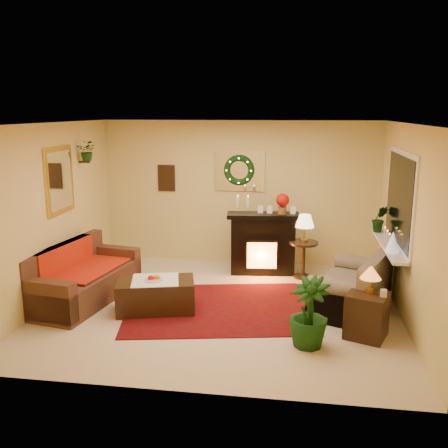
# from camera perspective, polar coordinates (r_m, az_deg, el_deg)

# --- Properties ---
(floor) EXTENTS (5.00, 5.00, 0.00)m
(floor) POSITION_cam_1_polar(r_m,az_deg,el_deg) (7.29, -0.41, -9.46)
(floor) COLOR beige
(floor) RESTS_ON ground
(ceiling) EXTENTS (5.00, 5.00, 0.00)m
(ceiling) POSITION_cam_1_polar(r_m,az_deg,el_deg) (6.75, -0.44, 11.42)
(ceiling) COLOR white
(ceiling) RESTS_ON ground
(wall_back) EXTENTS (5.00, 5.00, 0.00)m
(wall_back) POSITION_cam_1_polar(r_m,az_deg,el_deg) (9.10, 1.75, 3.57)
(wall_back) COLOR #EFD88C
(wall_back) RESTS_ON ground
(wall_front) EXTENTS (5.00, 5.00, 0.00)m
(wall_front) POSITION_cam_1_polar(r_m,az_deg,el_deg) (4.77, -4.58, -5.15)
(wall_front) COLOR #EFD88C
(wall_front) RESTS_ON ground
(wall_left) EXTENTS (4.50, 4.50, 0.00)m
(wall_left) POSITION_cam_1_polar(r_m,az_deg,el_deg) (7.69, -19.17, 1.12)
(wall_left) COLOR #EFD88C
(wall_left) RESTS_ON ground
(wall_right) EXTENTS (4.50, 4.50, 0.00)m
(wall_right) POSITION_cam_1_polar(r_m,az_deg,el_deg) (6.98, 20.30, -0.10)
(wall_right) COLOR #EFD88C
(wall_right) RESTS_ON ground
(area_rug) EXTENTS (2.92, 2.41, 0.01)m
(area_rug) POSITION_cam_1_polar(r_m,az_deg,el_deg) (7.25, -0.68, -9.56)
(area_rug) COLOR #550104
(area_rug) RESTS_ON floor
(sofa) EXTENTS (1.18, 2.07, 0.84)m
(sofa) POSITION_cam_1_polar(r_m,az_deg,el_deg) (7.68, -15.73, -5.37)
(sofa) COLOR #3B2A16
(sofa) RESTS_ON floor
(red_throw) EXTENTS (0.80, 1.30, 0.02)m
(red_throw) POSITION_cam_1_polar(r_m,az_deg,el_deg) (7.80, -15.41, -4.89)
(red_throw) COLOR #E75229
(red_throw) RESTS_ON sofa
(fireplace) EXTENTS (1.11, 0.46, 0.99)m
(fireplace) POSITION_cam_1_polar(r_m,az_deg,el_deg) (8.61, 4.44, -2.12)
(fireplace) COLOR black
(fireplace) RESTS_ON floor
(poinsettia) EXTENTS (0.22, 0.22, 0.22)m
(poinsettia) POSITION_cam_1_polar(r_m,az_deg,el_deg) (8.41, 6.71, 2.72)
(poinsettia) COLOR #BF0E08
(poinsettia) RESTS_ON fireplace
(mantel_candle_a) EXTENTS (0.06, 0.06, 0.18)m
(mantel_candle_a) POSITION_cam_1_polar(r_m,az_deg,el_deg) (8.49, 1.58, 2.62)
(mantel_candle_a) COLOR white
(mantel_candle_a) RESTS_ON fireplace
(mantel_candle_b) EXTENTS (0.06, 0.06, 0.18)m
(mantel_candle_b) POSITION_cam_1_polar(r_m,az_deg,el_deg) (8.46, 2.75, 2.57)
(mantel_candle_b) COLOR silver
(mantel_candle_b) RESTS_ON fireplace
(mantel_mirror) EXTENTS (0.92, 0.02, 0.72)m
(mantel_mirror) POSITION_cam_1_polar(r_m,az_deg,el_deg) (9.02, 1.75, 6.05)
(mantel_mirror) COLOR white
(mantel_mirror) RESTS_ON wall_back
(wreath) EXTENTS (0.55, 0.11, 0.55)m
(wreath) POSITION_cam_1_polar(r_m,az_deg,el_deg) (8.98, 1.72, 6.15)
(wreath) COLOR #194719
(wreath) RESTS_ON wall_back
(wall_art) EXTENTS (0.32, 0.03, 0.48)m
(wall_art) POSITION_cam_1_polar(r_m,az_deg,el_deg) (9.29, -6.59, 5.24)
(wall_art) COLOR #381E11
(wall_art) RESTS_ON wall_back
(gold_mirror) EXTENTS (0.03, 0.84, 1.00)m
(gold_mirror) POSITION_cam_1_polar(r_m,az_deg,el_deg) (7.87, -18.29, 4.77)
(gold_mirror) COLOR gold
(gold_mirror) RESTS_ON wall_left
(hanging_plant) EXTENTS (0.33, 0.28, 0.36)m
(hanging_plant) POSITION_cam_1_polar(r_m,az_deg,el_deg) (8.46, -15.28, 6.99)
(hanging_plant) COLOR #194719
(hanging_plant) RESTS_ON wall_left
(loveseat) EXTENTS (1.31, 1.63, 0.83)m
(loveseat) POSITION_cam_1_polar(r_m,az_deg,el_deg) (7.31, 14.38, -6.31)
(loveseat) COLOR tan
(loveseat) RESTS_ON floor
(window_frame) EXTENTS (0.03, 1.86, 1.36)m
(window_frame) POSITION_cam_1_polar(r_m,az_deg,el_deg) (7.46, 19.50, 2.71)
(window_frame) COLOR white
(window_frame) RESTS_ON wall_right
(window_glass) EXTENTS (0.02, 1.70, 1.22)m
(window_glass) POSITION_cam_1_polar(r_m,az_deg,el_deg) (7.46, 19.38, 2.72)
(window_glass) COLOR black
(window_glass) RESTS_ON wall_right
(window_sill) EXTENTS (0.22, 1.86, 0.04)m
(window_sill) POSITION_cam_1_polar(r_m,az_deg,el_deg) (7.58, 18.34, -2.32)
(window_sill) COLOR white
(window_sill) RESTS_ON wall_right
(mini_tree) EXTENTS (0.19, 0.19, 0.28)m
(mini_tree) POSITION_cam_1_polar(r_m,az_deg,el_deg) (7.11, 18.73, -1.92)
(mini_tree) COLOR silver
(mini_tree) RESTS_ON window_sill
(sill_plant) EXTENTS (0.30, 0.24, 0.55)m
(sill_plant) POSITION_cam_1_polar(r_m,az_deg,el_deg) (8.22, 17.35, 0.44)
(sill_plant) COLOR black
(sill_plant) RESTS_ON window_sill
(side_table_round) EXTENTS (0.55, 0.55, 0.63)m
(side_table_round) POSITION_cam_1_polar(r_m,az_deg,el_deg) (8.52, 9.04, -3.97)
(side_table_round) COLOR #4A2518
(side_table_round) RESTS_ON floor
(lamp_cream) EXTENTS (0.31, 0.31, 0.48)m
(lamp_cream) POSITION_cam_1_polar(r_m,az_deg,el_deg) (8.37, 9.20, -0.35)
(lamp_cream) COLOR #FFF1B8
(lamp_cream) RESTS_ON side_table_round
(end_table_square) EXTENTS (0.60, 0.60, 0.57)m
(end_table_square) POSITION_cam_1_polar(r_m,az_deg,el_deg) (6.55, 15.98, -10.12)
(end_table_square) COLOR black
(end_table_square) RESTS_ON floor
(lamp_tiffany) EXTENTS (0.26, 0.26, 0.38)m
(lamp_tiffany) POSITION_cam_1_polar(r_m,az_deg,el_deg) (6.41, 16.38, -6.12)
(lamp_tiffany) COLOR orange
(lamp_tiffany) RESTS_ON end_table_square
(coffee_table) EXTENTS (1.18, 0.83, 0.45)m
(coffee_table) POSITION_cam_1_polar(r_m,az_deg,el_deg) (7.16, -7.80, -8.21)
(coffee_table) COLOR #362112
(coffee_table) RESTS_ON floor
(fruit_bowl) EXTENTS (0.25, 0.25, 0.06)m
(fruit_bowl) POSITION_cam_1_polar(r_m,az_deg,el_deg) (7.05, -8.03, -6.48)
(fruit_bowl) COLOR silver
(fruit_bowl) RESTS_ON coffee_table
(floor_palm) EXTENTS (1.90, 1.90, 2.56)m
(floor_palm) POSITION_cam_1_polar(r_m,az_deg,el_deg) (6.08, 9.68, -9.76)
(floor_palm) COLOR #246221
(floor_palm) RESTS_ON floor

